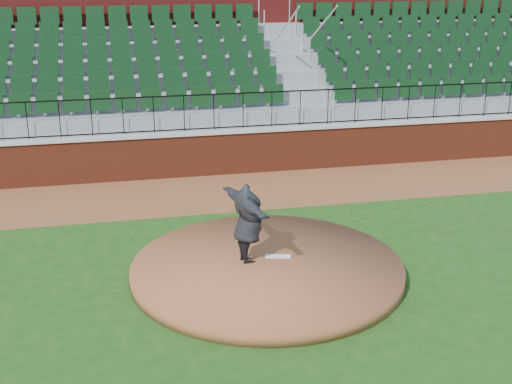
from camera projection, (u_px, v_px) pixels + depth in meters
ground at (273, 280)px, 13.30m from camera, size 90.00×90.00×0.00m
warning_track at (225, 191)px, 18.28m from camera, size 34.00×3.20×0.01m
field_wall at (215, 154)px, 19.57m from camera, size 34.00×0.35×1.20m
wall_cap at (214, 131)px, 19.36m from camera, size 34.00×0.45×0.10m
wall_railing at (214, 112)px, 19.18m from camera, size 34.00×0.05×1.00m
seating_stands at (200, 78)px, 21.53m from camera, size 34.00×5.10×4.60m
concourse_wall at (188, 52)px, 23.97m from camera, size 34.00×0.50×5.50m
pitchers_mound at (267, 269)px, 13.47m from camera, size 5.31×5.31×0.25m
pitching_rubber at (278, 256)px, 13.72m from camera, size 0.53×0.24×0.03m
pitcher at (248, 223)px, 13.28m from camera, size 0.94×2.04×1.61m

